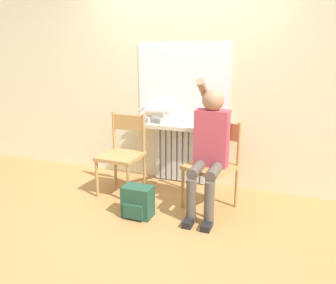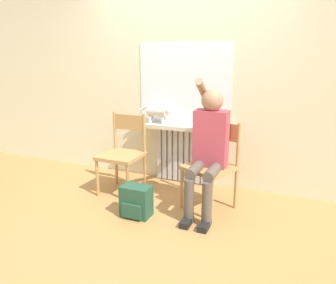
% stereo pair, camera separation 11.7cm
% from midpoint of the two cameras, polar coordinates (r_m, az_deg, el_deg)
% --- Properties ---
extents(ground_plane, '(12.00, 12.00, 0.00)m').
position_cam_midpoint_polar(ground_plane, '(3.37, -5.26, -13.51)').
color(ground_plane, '#B27F47').
extents(wall_with_window, '(7.00, 0.06, 2.70)m').
position_cam_midpoint_polar(wall_with_window, '(4.11, 1.93, 11.41)').
color(wall_with_window, beige).
rests_on(wall_with_window, ground_plane).
extents(radiator, '(0.69, 0.08, 0.71)m').
position_cam_midpoint_polar(radiator, '(4.22, 1.47, -2.28)').
color(radiator, silver).
rests_on(radiator, ground_plane).
extents(windowsill, '(1.23, 0.22, 0.05)m').
position_cam_midpoint_polar(windowsill, '(4.07, 1.21, 2.59)').
color(windowsill, beige).
rests_on(windowsill, radiator).
extents(window_glass, '(1.18, 0.01, 0.99)m').
position_cam_midpoint_polar(window_glass, '(4.09, 1.75, 10.02)').
color(window_glass, white).
rests_on(window_glass, windowsill).
extents(chair_left, '(0.47, 0.47, 0.94)m').
position_cam_midpoint_polar(chair_left, '(3.89, -8.78, -1.88)').
color(chair_left, '#B2844C').
rests_on(chair_left, ground_plane).
extents(chair_right, '(0.60, 0.60, 0.94)m').
position_cam_midpoint_polar(chair_right, '(3.50, 6.89, -3.73)').
color(chair_right, '#B2844C').
rests_on(chair_right, ground_plane).
extents(person, '(0.36, 0.95, 1.39)m').
position_cam_midpoint_polar(person, '(3.35, 6.32, -0.31)').
color(person, brown).
rests_on(person, ground_plane).
extents(cat, '(0.46, 0.13, 0.25)m').
position_cam_midpoint_polar(cat, '(4.13, -2.70, 5.32)').
color(cat, silver).
rests_on(cat, windowsill).
extents(backpack, '(0.30, 0.22, 0.32)m').
position_cam_midpoint_polar(backpack, '(3.40, -6.30, -10.33)').
color(backpack, '#234C38').
rests_on(backpack, ground_plane).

